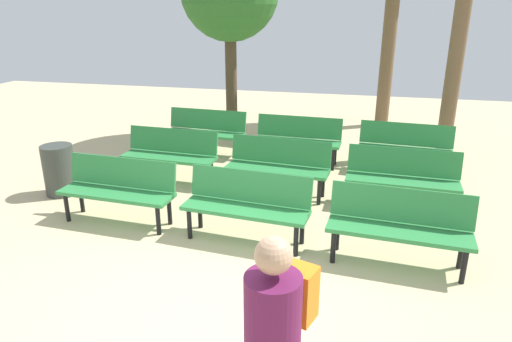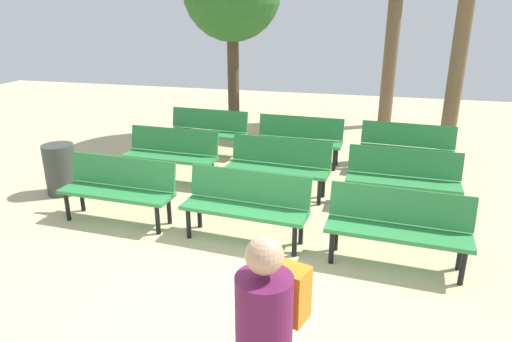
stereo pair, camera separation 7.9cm
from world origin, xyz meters
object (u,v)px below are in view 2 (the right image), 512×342
bench_r0_c0 (119,186)px  bench_r0_c1 (246,202)px  bench_r1_c0 (171,152)px  bench_r1_c2 (403,176)px  visitor_with_backpack (267,340)px  tree_1 (457,69)px  bench_r2_c1 (299,137)px  bench_r0_c2 (398,224)px  trash_bin (61,169)px  bench_r1_c1 (279,163)px  bench_r2_c0 (207,129)px  bench_r2_c2 (407,146)px

bench_r0_c0 → bench_r0_c1: same height
bench_r0_c0 → bench_r1_c0: same height
bench_r1_c2 → visitor_with_backpack: 4.51m
bench_r1_c2 → tree_1: size_ratio=0.48×
bench_r1_c0 → bench_r1_c2: bearing=-1.1°
bench_r0_c0 → bench_r2_c1: same height
bench_r0_c2 → trash_bin: 5.16m
tree_1 → visitor_with_backpack: size_ratio=2.04×
visitor_with_backpack → bench_r1_c0: bearing=-41.4°
bench_r1_c1 → bench_r1_c2: bearing=1.7°
bench_r0_c2 → bench_r2_c0: bearing=140.0°
bench_r0_c1 → bench_r2_c0: bearing=122.4°
bench_r1_c2 → trash_bin: size_ratio=2.03×
bench_r2_c0 → visitor_with_backpack: bearing=-63.8°
bench_r0_c2 → bench_r2_c0: 4.92m
bench_r1_c0 → bench_r2_c2: size_ratio=0.99×
tree_1 → visitor_with_backpack: bearing=-105.6°
bench_r0_c1 → bench_r2_c2: 3.69m
bench_r2_c1 → bench_r0_c1: bearing=-90.9°
bench_r0_c0 → bench_r2_c2: same height
bench_r2_c0 → trash_bin: (-1.55, -2.52, -0.11)m
bench_r2_c2 → trash_bin: bench_r2_c2 is taller
bench_r1_c1 → tree_1: bearing=49.4°
bench_r0_c0 → bench_r1_c1: bearing=40.1°
bench_r1_c0 → bench_r1_c1: bearing=-2.0°
bench_r1_c0 → tree_1: size_ratio=0.48×
bench_r1_c2 → bench_r2_c0: size_ratio=1.00×
bench_r2_c1 → bench_r2_c2: same height
bench_r1_c1 → visitor_with_backpack: size_ratio=0.99×
bench_r0_c0 → bench_r0_c2: size_ratio=1.00×
visitor_with_backpack → bench_r2_c2: bearing=-82.8°
bench_r1_c2 → bench_r2_c2: size_ratio=0.99×
bench_r1_c2 → bench_r2_c0: (-3.65, 1.82, 0.00)m
trash_bin → bench_r1_c1: bearing=13.5°
bench_r0_c0 → bench_r1_c0: (0.06, 1.62, 0.00)m
bench_r0_c0 → bench_r1_c2: size_ratio=1.00×
bench_r1_c2 → trash_bin: (-5.20, -0.70, -0.11)m
bench_r2_c1 → trash_bin: bearing=-142.9°
bench_r2_c0 → visitor_with_backpack: size_ratio=0.98×
bench_r0_c1 → bench_r0_c2: same height
bench_r0_c0 → bench_r1_c0: bearing=91.1°
visitor_with_backpack → bench_r1_c2: bearing=-85.0°
bench_r1_c0 → visitor_with_backpack: bearing=-56.8°
bench_r0_c1 → tree_1: size_ratio=0.49×
bench_r0_c1 → bench_r1_c2: size_ratio=1.01×
bench_r0_c0 → bench_r1_c1: 2.43m
bench_r0_c1 → bench_r2_c1: same height
bench_r1_c1 → bench_r1_c2: 1.86m
bench_r0_c1 → trash_bin: (-3.24, 0.76, -0.11)m
trash_bin → bench_r2_c1: bearing=34.6°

